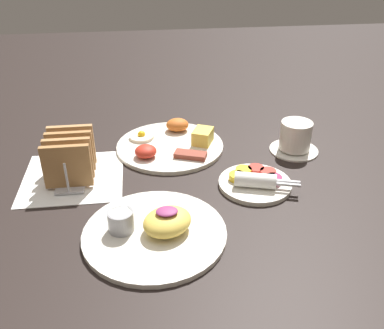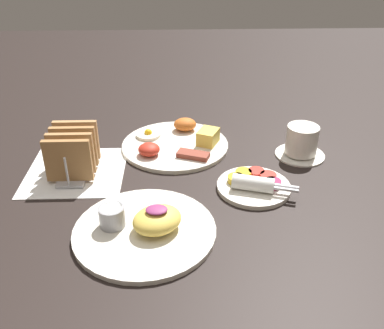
{
  "view_description": "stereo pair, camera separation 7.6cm",
  "coord_description": "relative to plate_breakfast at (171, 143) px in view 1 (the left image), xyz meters",
  "views": [
    {
      "loc": [
        -0.04,
        -0.75,
        0.51
      ],
      "look_at": [
        0.06,
        0.06,
        0.03
      ],
      "focal_mm": 40.0,
      "sensor_mm": 36.0,
      "label": 1
    },
    {
      "loc": [
        0.03,
        -0.76,
        0.51
      ],
      "look_at": [
        0.06,
        0.06,
        0.03
      ],
      "focal_mm": 40.0,
      "sensor_mm": 36.0,
      "label": 2
    }
  ],
  "objects": [
    {
      "name": "toast_rack",
      "position": [
        -0.23,
        -0.12,
        0.04
      ],
      "size": [
        0.1,
        0.15,
        0.1
      ],
      "color": "#B7B7BC",
      "rests_on": "ground_plane"
    },
    {
      "name": "napkin_flat",
      "position": [
        -0.23,
        -0.12,
        -0.01
      ],
      "size": [
        0.22,
        0.22,
        0.0
      ],
      "color": "white",
      "rests_on": "ground_plane"
    },
    {
      "name": "plate_breakfast",
      "position": [
        0.0,
        0.0,
        0.0
      ],
      "size": [
        0.27,
        0.27,
        0.05
      ],
      "color": "silver",
      "rests_on": "ground_plane"
    },
    {
      "name": "ground_plane",
      "position": [
        -0.03,
        -0.21,
        -0.01
      ],
      "size": [
        3.0,
        3.0,
        0.0
      ],
      "primitive_type": "plane",
      "color": "black"
    },
    {
      "name": "plate_condiments",
      "position": [
        0.17,
        -0.2,
        0.0
      ],
      "size": [
        0.17,
        0.16,
        0.04
      ],
      "color": "silver",
      "rests_on": "ground_plane"
    },
    {
      "name": "coffee_cup",
      "position": [
        0.3,
        -0.06,
        0.02
      ],
      "size": [
        0.12,
        0.12,
        0.08
      ],
      "color": "silver",
      "rests_on": "ground_plane"
    },
    {
      "name": "plate_foreground",
      "position": [
        -0.06,
        -0.34,
        0.0
      ],
      "size": [
        0.26,
        0.26,
        0.06
      ],
      "color": "silver",
      "rests_on": "ground_plane"
    }
  ]
}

